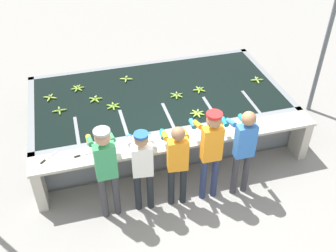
{
  "coord_description": "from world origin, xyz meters",
  "views": [
    {
      "loc": [
        -1.57,
        -4.68,
        5.08
      ],
      "look_at": [
        0.0,
        0.97,
        0.6
      ],
      "focal_mm": 42.0,
      "sensor_mm": 36.0,
      "label": 1
    }
  ],
  "objects_px": {
    "banana_bunch_floating_9": "(113,106)",
    "knife_0": "(82,155)",
    "banana_bunch_floating_0": "(50,98)",
    "banana_bunch_floating_5": "(197,113)",
    "banana_bunch_floating_7": "(78,88)",
    "worker_1": "(142,164)",
    "banana_bunch_floating_8": "(177,95)",
    "banana_bunch_floating_4": "(95,99)",
    "worker_3": "(211,147)",
    "worker_4": "(244,145)",
    "banana_bunch_floating_3": "(126,79)",
    "worker_0": "(106,165)",
    "worker_2": "(177,159)",
    "banana_bunch_floating_2": "(59,111)",
    "banana_bunch_floating_1": "(257,80)",
    "support_post_right": "(325,44)",
    "banana_bunch_floating_6": "(199,90)",
    "knife_1": "(46,159)"
  },
  "relations": [
    {
      "from": "worker_3",
      "to": "worker_1",
      "type": "bearing_deg",
      "value": 177.79
    },
    {
      "from": "worker_2",
      "to": "banana_bunch_floating_3",
      "type": "relative_size",
      "value": 5.72
    },
    {
      "from": "worker_1",
      "to": "banana_bunch_floating_0",
      "type": "bearing_deg",
      "value": 118.45
    },
    {
      "from": "banana_bunch_floating_7",
      "to": "banana_bunch_floating_1",
      "type": "bearing_deg",
      "value": -10.45
    },
    {
      "from": "banana_bunch_floating_8",
      "to": "banana_bunch_floating_3",
      "type": "bearing_deg",
      "value": 133.42
    },
    {
      "from": "worker_4",
      "to": "banana_bunch_floating_3",
      "type": "bearing_deg",
      "value": 116.4
    },
    {
      "from": "banana_bunch_floating_0",
      "to": "banana_bunch_floating_1",
      "type": "height_order",
      "value": "same"
    },
    {
      "from": "worker_1",
      "to": "banana_bunch_floating_5",
      "type": "relative_size",
      "value": 5.61
    },
    {
      "from": "banana_bunch_floating_4",
      "to": "banana_bunch_floating_3",
      "type": "bearing_deg",
      "value": 39.66
    },
    {
      "from": "banana_bunch_floating_6",
      "to": "knife_1",
      "type": "relative_size",
      "value": 1.0
    },
    {
      "from": "worker_2",
      "to": "banana_bunch_floating_9",
      "type": "xyz_separation_m",
      "value": [
        -0.72,
        1.83,
        -0.07
      ]
    },
    {
      "from": "banana_bunch_floating_8",
      "to": "worker_0",
      "type": "bearing_deg",
      "value": -132.01
    },
    {
      "from": "banana_bunch_floating_0",
      "to": "worker_3",
      "type": "bearing_deg",
      "value": -45.65
    },
    {
      "from": "banana_bunch_floating_0",
      "to": "banana_bunch_floating_5",
      "type": "distance_m",
      "value": 2.9
    },
    {
      "from": "worker_2",
      "to": "banana_bunch_floating_2",
      "type": "bearing_deg",
      "value": 131.19
    },
    {
      "from": "worker_0",
      "to": "banana_bunch_floating_4",
      "type": "distance_m",
      "value": 2.13
    },
    {
      "from": "banana_bunch_floating_9",
      "to": "knife_1",
      "type": "xyz_separation_m",
      "value": [
        -1.27,
        -1.18,
        -0.01
      ]
    },
    {
      "from": "knife_0",
      "to": "support_post_right",
      "type": "relative_size",
      "value": 0.11
    },
    {
      "from": "worker_1",
      "to": "banana_bunch_floating_9",
      "type": "bearing_deg",
      "value": 95.36
    },
    {
      "from": "worker_3",
      "to": "knife_0",
      "type": "xyz_separation_m",
      "value": [
        -1.98,
        0.6,
        -0.21
      ]
    },
    {
      "from": "banana_bunch_floating_2",
      "to": "banana_bunch_floating_3",
      "type": "xyz_separation_m",
      "value": [
        1.42,
        0.8,
        0.0
      ]
    },
    {
      "from": "banana_bunch_floating_5",
      "to": "support_post_right",
      "type": "relative_size",
      "value": 0.09
    },
    {
      "from": "banana_bunch_floating_2",
      "to": "support_post_right",
      "type": "distance_m",
      "value": 5.4
    },
    {
      "from": "banana_bunch_floating_2",
      "to": "banana_bunch_floating_8",
      "type": "height_order",
      "value": "same"
    },
    {
      "from": "worker_3",
      "to": "banana_bunch_floating_6",
      "type": "height_order",
      "value": "worker_3"
    },
    {
      "from": "banana_bunch_floating_7",
      "to": "banana_bunch_floating_0",
      "type": "bearing_deg",
      "value": -159.75
    },
    {
      "from": "worker_3",
      "to": "worker_4",
      "type": "height_order",
      "value": "worker_3"
    },
    {
      "from": "banana_bunch_floating_8",
      "to": "banana_bunch_floating_4",
      "type": "bearing_deg",
      "value": 169.48
    },
    {
      "from": "worker_0",
      "to": "worker_2",
      "type": "bearing_deg",
      "value": -1.9
    },
    {
      "from": "worker_3",
      "to": "banana_bunch_floating_7",
      "type": "relative_size",
      "value": 6.21
    },
    {
      "from": "worker_4",
      "to": "knife_0",
      "type": "distance_m",
      "value": 2.61
    },
    {
      "from": "banana_bunch_floating_1",
      "to": "banana_bunch_floating_7",
      "type": "height_order",
      "value": "same"
    },
    {
      "from": "banana_bunch_floating_2",
      "to": "worker_3",
      "type": "bearing_deg",
      "value": -41.03
    },
    {
      "from": "banana_bunch_floating_0",
      "to": "banana_bunch_floating_1",
      "type": "relative_size",
      "value": 0.96
    },
    {
      "from": "banana_bunch_floating_3",
      "to": "worker_3",
      "type": "bearing_deg",
      "value": -73.09
    },
    {
      "from": "banana_bunch_floating_9",
      "to": "knife_0",
      "type": "relative_size",
      "value": 0.8
    },
    {
      "from": "banana_bunch_floating_5",
      "to": "knife_0",
      "type": "height_order",
      "value": "banana_bunch_floating_5"
    },
    {
      "from": "worker_4",
      "to": "banana_bunch_floating_7",
      "type": "distance_m",
      "value": 3.62
    },
    {
      "from": "banana_bunch_floating_2",
      "to": "banana_bunch_floating_9",
      "type": "xyz_separation_m",
      "value": [
        0.99,
        -0.12,
        -0.0
      ]
    },
    {
      "from": "worker_1",
      "to": "banana_bunch_floating_2",
      "type": "relative_size",
      "value": 5.6
    },
    {
      "from": "banana_bunch_floating_3",
      "to": "banana_bunch_floating_8",
      "type": "relative_size",
      "value": 0.99
    },
    {
      "from": "worker_1",
      "to": "banana_bunch_floating_9",
      "type": "relative_size",
      "value": 5.6
    },
    {
      "from": "worker_1",
      "to": "worker_0",
      "type": "bearing_deg",
      "value": 179.58
    },
    {
      "from": "worker_0",
      "to": "banana_bunch_floating_9",
      "type": "relative_size",
      "value": 6.2
    },
    {
      "from": "worker_2",
      "to": "worker_4",
      "type": "xyz_separation_m",
      "value": [
        1.1,
        -0.04,
        0.07
      ]
    },
    {
      "from": "banana_bunch_floating_1",
      "to": "support_post_right",
      "type": "xyz_separation_m",
      "value": [
        1.31,
        -0.18,
        0.73
      ]
    },
    {
      "from": "banana_bunch_floating_7",
      "to": "worker_1",
      "type": "bearing_deg",
      "value": -73.83
    },
    {
      "from": "worker_4",
      "to": "banana_bunch_floating_1",
      "type": "distance_m",
      "value": 2.38
    },
    {
      "from": "worker_3",
      "to": "banana_bunch_floating_9",
      "type": "bearing_deg",
      "value": 124.52
    },
    {
      "from": "worker_1",
      "to": "knife_0",
      "type": "relative_size",
      "value": 4.5
    }
  ]
}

